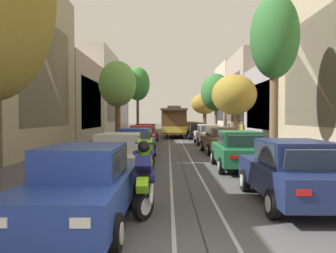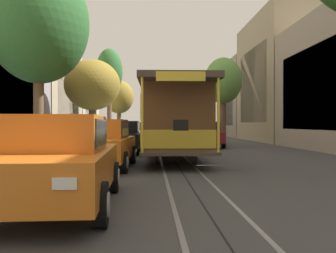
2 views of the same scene
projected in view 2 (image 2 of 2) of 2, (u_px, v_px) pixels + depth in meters
name	position (u px, v px, depth m)	size (l,w,h in m)	color
ground_plane	(165.00, 146.00, 23.64)	(160.00, 160.00, 0.00)	#424244
trolley_track_rails	(168.00, 151.00, 19.89)	(1.14, 65.59, 0.01)	gray
parked_car_blue_near_left	(178.00, 129.00, 44.79)	(2.03, 4.37, 1.58)	#233D93
parked_car_silver_second_left	(181.00, 130.00, 39.66)	(2.10, 4.41, 1.58)	#B7B7BC
parked_car_blue_mid_left	(186.00, 131.00, 34.28)	(2.10, 4.40, 1.58)	#233D93
parked_car_red_fourth_left	(195.00, 132.00, 28.57)	(2.10, 4.41, 1.58)	red
parked_car_maroon_fifth_left	(206.00, 134.00, 23.08)	(2.13, 4.42, 1.58)	maroon
parked_car_navy_near_right	(138.00, 130.00, 42.89)	(2.03, 4.37, 1.58)	#19234C
parked_car_green_second_right	(137.00, 130.00, 37.37)	(2.08, 4.40, 1.58)	#1E6038
parked_car_brown_mid_right	(132.00, 132.00, 31.20)	(2.12, 4.41, 1.58)	brown
parked_car_white_fourth_right	(127.00, 134.00, 24.60)	(2.05, 4.38, 1.58)	silver
parked_car_black_fifth_right	(123.00, 137.00, 18.45)	(2.06, 4.39, 1.58)	black
parked_car_orange_sixth_right	(102.00, 143.00, 12.13)	(2.13, 4.42, 1.58)	orange
parked_car_orange_far_right	(57.00, 161.00, 6.39)	(2.10, 4.40, 1.58)	orange
street_tree_kerb_left_near	(195.00, 97.00, 44.48)	(2.65, 2.88, 7.05)	#4C3826
street_tree_kerb_left_second	(223.00, 81.00, 26.91)	(2.72, 2.86, 6.26)	brown
street_tree_kerb_right_near	(119.00, 97.00, 44.55)	(3.55, 3.70, 6.70)	brown
street_tree_kerb_right_second	(109.00, 73.00, 34.00)	(2.44, 2.50, 8.38)	brown
street_tree_kerb_right_mid	(92.00, 85.00, 23.93)	(3.59, 3.77, 5.60)	brown
street_tree_kerb_right_fourth	(38.00, 23.00, 12.88)	(3.49, 3.81, 7.09)	brown
cable_car_trolley	(173.00, 119.00, 15.53)	(2.67, 9.15, 3.28)	brown
motorcycle_with_rider	(169.00, 128.00, 44.00)	(0.50, 1.85, 1.83)	black
pedestrian_on_left_pavement	(51.00, 133.00, 19.81)	(0.55, 0.42, 1.71)	black
pedestrian_on_right_pavement	(65.00, 134.00, 18.73)	(0.55, 0.40, 1.62)	black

